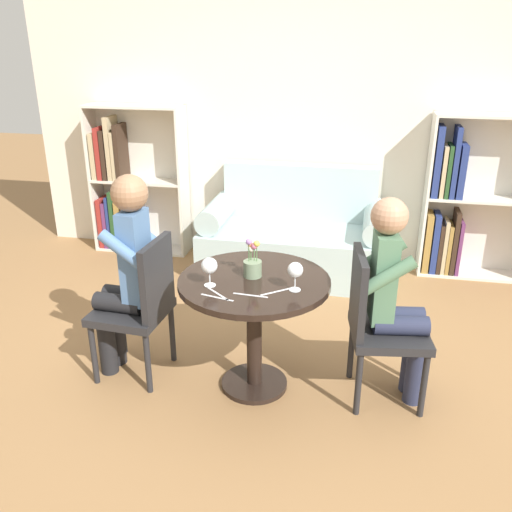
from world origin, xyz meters
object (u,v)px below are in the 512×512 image
at_px(person_left, 126,272).
at_px(wine_glass_right, 295,271).
at_px(person_right, 396,297).
at_px(wine_glass_left, 209,266).
at_px(bookshelf_left, 128,185).
at_px(flower_vase, 253,264).
at_px(chair_left, 141,303).
at_px(couch, 295,239).
at_px(chair_right, 377,321).
at_px(bookshelf_right, 463,203).

xyz_separation_m(person_left, wine_glass_right, (1.02, -0.10, 0.14)).
bearing_deg(person_right, wine_glass_left, 92.80).
distance_m(bookshelf_left, flower_vase, 2.61).
distance_m(chair_left, person_right, 1.49).
distance_m(couch, person_left, 1.97).
xyz_separation_m(chair_right, person_right, (0.09, 0.02, 0.15)).
distance_m(couch, flower_vase, 1.80).
xyz_separation_m(couch, chair_right, (0.70, -1.73, 0.18)).
bearing_deg(person_right, wine_glass_right, 98.41).
distance_m(bookshelf_left, chair_right, 3.11).
distance_m(bookshelf_right, person_left, 2.99).
xyz_separation_m(bookshelf_right, chair_right, (-0.72, -2.00, -0.15)).
distance_m(couch, bookshelf_right, 1.47).
height_order(chair_left, wine_glass_left, chair_left).
bearing_deg(couch, chair_left, -111.36).
bearing_deg(wine_glass_left, bookshelf_left, 123.82).
relative_size(couch, wine_glass_left, 9.84).
xyz_separation_m(bookshelf_right, chair_left, (-2.11, -2.05, -0.15)).
relative_size(bookshelf_right, wine_glass_right, 8.74).
xyz_separation_m(chair_right, wine_glass_right, (-0.45, -0.14, 0.33)).
bearing_deg(wine_glass_right, bookshelf_right, 61.36).
bearing_deg(bookshelf_right, chair_right, -109.71).
bearing_deg(chair_right, bookshelf_right, -28.28).
distance_m(wine_glass_left, wine_glass_right, 0.46).
relative_size(wine_glass_left, wine_glass_right, 1.02).
distance_m(couch, person_right, 1.91).
relative_size(couch, person_right, 1.32).
relative_size(chair_right, flower_vase, 3.96).
bearing_deg(bookshelf_left, bookshelf_right, 0.02).
xyz_separation_m(couch, bookshelf_left, (-1.68, 0.27, 0.34)).
height_order(person_left, wine_glass_left, person_left).
relative_size(bookshelf_right, flower_vase, 6.17).
xyz_separation_m(bookshelf_right, person_right, (-0.63, -1.97, -0.00)).
height_order(bookshelf_right, wine_glass_right, bookshelf_right).
distance_m(couch, chair_right, 1.87).
xyz_separation_m(person_left, flower_vase, (0.76, 0.03, 0.10)).
xyz_separation_m(wine_glass_left, wine_glass_right, (0.46, 0.04, -0.00)).
bearing_deg(couch, wine_glass_left, -96.59).
bearing_deg(wine_glass_left, bookshelf_right, 53.13).
height_order(bookshelf_left, chair_left, bookshelf_left).
bearing_deg(wine_glass_right, wine_glass_left, -175.48).
height_order(couch, wine_glass_left, couch).
xyz_separation_m(person_right, wine_glass_right, (-0.54, -0.17, 0.18)).
bearing_deg(chair_right, couch, 13.37).
xyz_separation_m(bookshelf_left, chair_left, (0.98, -2.05, -0.15)).
distance_m(person_left, wine_glass_left, 0.59).
bearing_deg(person_left, bookshelf_left, -152.56).
bearing_deg(wine_glass_right, bookshelf_left, 131.93).
bearing_deg(bookshelf_right, couch, -169.23).
bearing_deg(flower_vase, bookshelf_right, 54.52).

